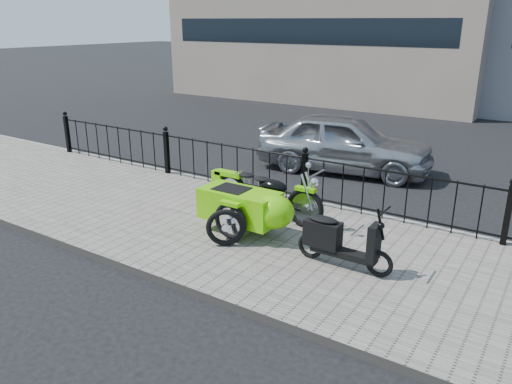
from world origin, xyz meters
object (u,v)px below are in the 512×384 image
Objects in this scene: spare_tire at (225,228)px; sedan_car at (345,143)px; motorcycle_sidecar at (253,204)px; scooter at (338,241)px.

spare_tire is 5.14m from sedan_car.
spare_tire is at bearing -94.53° from motorcycle_sidecar.
scooter is 1.74m from spare_tire.
scooter is at bearing -11.96° from motorcycle_sidecar.
sedan_car is (-0.35, 4.42, 0.10)m from motorcycle_sidecar.
spare_tire is at bearing 174.31° from sedan_car.
sedan_car reaches higher than spare_tire.
sedan_car is (-2.00, 4.77, 0.19)m from scooter.
motorcycle_sidecar is 4.44m from sedan_car.
motorcycle_sidecar is 3.81× the size of spare_tire.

